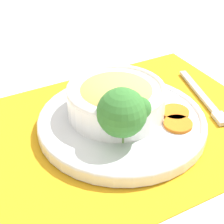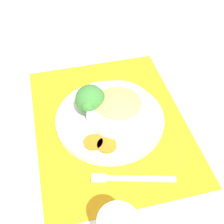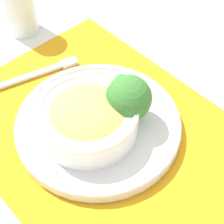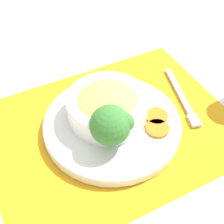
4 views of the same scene
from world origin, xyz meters
name	(u,v)px [view 1 (image 1 of 4)]	position (x,y,z in m)	size (l,w,h in m)	color
ground_plane	(122,129)	(0.00, 0.00, 0.00)	(4.00, 4.00, 0.00)	white
placemat	(122,128)	(0.00, 0.00, 0.00)	(0.49, 0.39, 0.00)	orange
plate	(122,122)	(0.00, 0.00, 0.02)	(0.27, 0.27, 0.02)	silver
bowl	(116,98)	(0.00, -0.02, 0.05)	(0.16, 0.16, 0.06)	white
broccoli_floret	(122,113)	(0.02, 0.04, 0.07)	(0.07, 0.07, 0.08)	#759E51
carrot_slice_near	(178,124)	(-0.07, 0.06, 0.02)	(0.05, 0.05, 0.01)	orange
carrot_slice_middle	(175,112)	(-0.09, 0.03, 0.02)	(0.05, 0.05, 0.01)	orange
fork	(206,101)	(-0.17, 0.00, 0.01)	(0.06, 0.18, 0.01)	#B7B7BC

